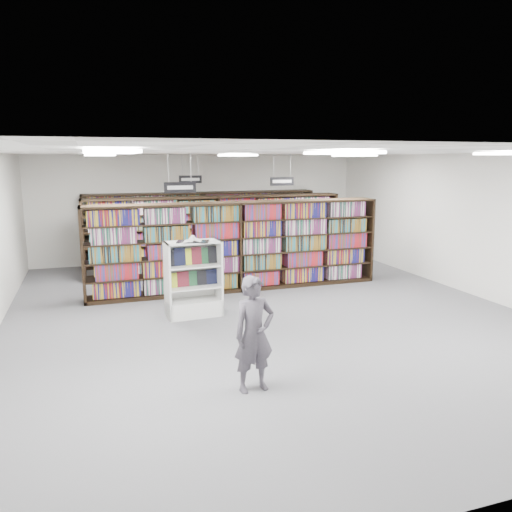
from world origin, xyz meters
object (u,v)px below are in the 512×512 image
object	(u,v)px
endcap_display	(193,291)
open_book	(192,240)
shopper	(254,334)
bookshelf_row_near	(238,246)

from	to	relation	value
endcap_display	open_book	distance (m)	1.04
endcap_display	shopper	size ratio (longest dim) A/B	0.95
endcap_display	open_book	size ratio (longest dim) A/B	2.20
open_book	shopper	bearing A→B (deg)	-70.20
endcap_display	open_book	xyz separation A→B (m)	(-0.01, -0.10, 1.03)
shopper	open_book	bearing A→B (deg)	85.06
bookshelf_row_near	endcap_display	distance (m)	2.22
bookshelf_row_near	shopper	distance (m)	5.30
open_book	shopper	xyz separation A→B (m)	(0.13, -3.41, -0.75)
open_book	shopper	size ratio (longest dim) A/B	0.43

